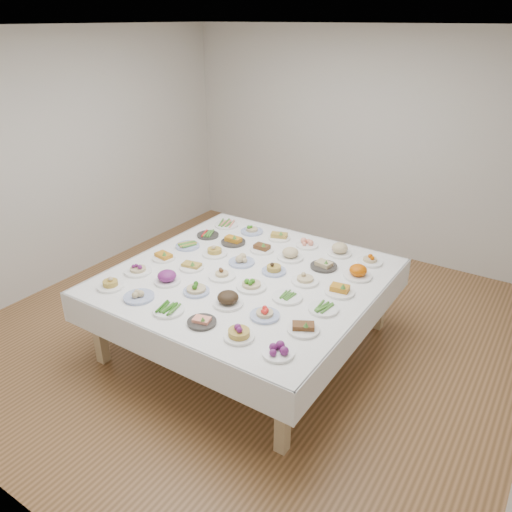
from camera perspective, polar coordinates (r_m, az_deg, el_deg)
The scene contains 38 objects.
room_envelope at distance 4.36m, azimuth -0.44°, elevation 11.96°, with size 5.02×5.02×2.81m.
display_table at distance 4.56m, azimuth -1.04°, elevation -2.88°, with size 2.29×2.29×0.75m.
dish_0 at distance 4.48m, azimuth -16.32°, elevation -2.93°, with size 0.23×0.23×0.12m.
dish_1 at distance 4.26m, azimuth -13.27°, elevation -4.28°, with size 0.25×0.25×0.10m.
dish_2 at distance 4.04m, azimuth -9.98°, elevation -5.93°, with size 0.25×0.25×0.06m.
dish_3 at distance 3.85m, azimuth -6.22°, elevation -7.30°, with size 0.22×0.22×0.09m.
dish_4 at distance 3.66m, azimuth -1.97°, elevation -8.64°, with size 0.23×0.23×0.12m.
dish_5 at distance 3.50m, azimuth 2.55°, elevation -10.59°, with size 0.22×0.22×0.10m.
dish_6 at distance 4.67m, azimuth -13.36°, elevation -1.24°, with size 0.24×0.24×0.12m.
dish_7 at distance 4.44m, azimuth -10.15°, elevation -2.21°, with size 0.24×0.24×0.14m.
dish_8 at distance 4.25m, azimuth -6.86°, elevation -3.50°, with size 0.22×0.22×0.12m.
dish_9 at distance 4.04m, azimuth -3.23°, elevation -4.63°, with size 0.24×0.24×0.16m.
dish_10 at distance 3.90m, azimuth 1.01°, elevation -6.39°, with size 0.23×0.23×0.11m.
dish_11 at distance 3.76m, azimuth 5.43°, elevation -7.99°, with size 0.24×0.24×0.10m.
dish_12 at distance 4.88m, azimuth -10.52°, elevation 0.09°, with size 0.22×0.22×0.10m.
dish_13 at distance 4.66m, azimuth -7.39°, elevation -0.93°, with size 0.23×0.23×0.10m.
dish_14 at distance 4.48m, azimuth -3.92°, elevation -1.89°, with size 0.24×0.24×0.11m.
dish_15 at distance 4.29m, azimuth -0.54°, elevation -2.92°, with size 0.26×0.26×0.14m.
dish_16 at distance 4.16m, azimuth 3.59°, elevation -4.65°, with size 0.25×0.25×0.05m.
dish_17 at distance 4.03m, azimuth 7.70°, elevation -5.84°, with size 0.24×0.24×0.06m.
dish_18 at distance 5.11m, azimuth -7.84°, elevation 1.29°, with size 0.27×0.25×0.06m.
dish_19 at distance 4.90m, azimuth -4.77°, elevation 0.81°, with size 0.24×0.24×0.14m.
dish_20 at distance 4.72m, azimuth -1.66°, elevation -0.33°, with size 0.24×0.24×0.11m.
dish_21 at distance 4.55m, azimuth 2.06°, elevation -1.28°, with size 0.22×0.22×0.12m.
dish_22 at distance 4.40m, azimuth 5.64°, elevation -2.43°, with size 0.24×0.24×0.12m.
dish_23 at distance 4.28m, azimuth 9.56°, elevation -3.55°, with size 0.25×0.25×0.12m.
dish_24 at distance 5.34m, azimuth -5.53°, elevation 2.52°, with size 0.26×0.23×0.06m.
dish_25 at distance 5.14m, azimuth -2.62°, elevation 1.95°, with size 0.25×0.25×0.11m.
dish_26 at distance 4.97m, azimuth 0.68°, elevation 1.04°, with size 0.24×0.24×0.10m.
dish_27 at distance 4.82m, azimuth 3.95°, elevation 0.33°, with size 0.25×0.25×0.13m.
dish_28 at distance 4.68m, azimuth 7.76°, elevation -0.89°, with size 0.25×0.25×0.10m.
dish_29 at distance 4.55m, azimuth 11.59°, elevation -1.65°, with size 0.26×0.26×0.14m.
dish_30 at distance 5.59m, azimuth -3.40°, elevation 3.71°, with size 0.28×0.25×0.06m.
dish_31 at distance 5.40m, azimuth -0.47°, elevation 3.17°, with size 0.24×0.24×0.11m.
dish_32 at distance 5.24m, azimuth 2.67°, elevation 2.36°, with size 0.22×0.22×0.10m.
dish_33 at distance 5.10m, azimuth 5.85°, elevation 1.44°, with size 0.22×0.22×0.09m.
dish_34 at distance 4.96m, azimuth 9.54°, elevation 0.80°, with size 0.23×0.23×0.13m.
dish_35 at distance 4.85m, azimuth 12.91°, elevation -0.27°, with size 0.24×0.24×0.11m.
Camera 1 is at (2.36, -3.52, 2.87)m, focal length 35.00 mm.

